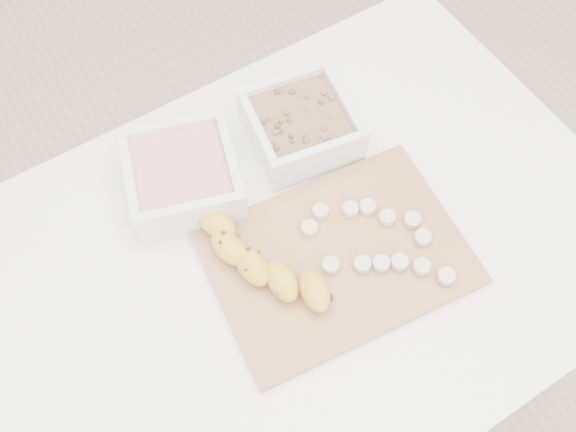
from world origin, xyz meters
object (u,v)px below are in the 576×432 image
bowl_yogurt (183,176)px  banana (264,262)px  table (298,275)px  bowl_granola (301,125)px  cutting_board (337,257)px

bowl_yogurt → banana: (0.03, -0.19, -0.00)m
table → bowl_granola: bowl_granola is taller
bowl_yogurt → bowl_granola: (0.20, -0.01, -0.00)m
bowl_yogurt → table: bearing=-63.2°
table → banana: size_ratio=4.30×
bowl_granola → cutting_board: bowl_granola is taller
bowl_yogurt → banana: 0.19m
bowl_granola → cutting_board: bearing=-108.8°
banana → cutting_board: bearing=-31.2°
table → bowl_yogurt: bowl_yogurt is taller
bowl_yogurt → cutting_board: bowl_yogurt is taller
bowl_yogurt → cutting_board: 0.26m
cutting_board → banana: 0.11m
table → banana: banana is taller
bowl_yogurt → bowl_granola: size_ratio=1.12×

